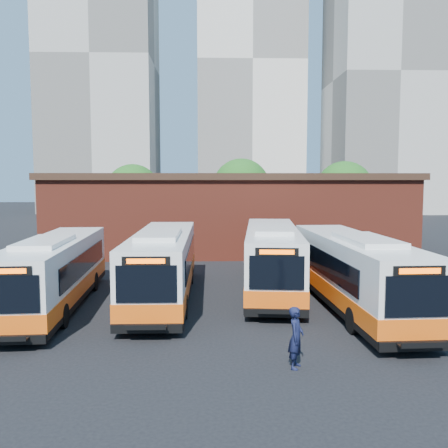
{
  "coord_description": "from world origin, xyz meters",
  "views": [
    {
      "loc": [
        -1.59,
        -20.12,
        5.89
      ],
      "look_at": [
        -0.82,
        5.77,
        3.49
      ],
      "focal_mm": 38.0,
      "sensor_mm": 36.0,
      "label": 1
    }
  ],
  "objects_px": {
    "bus_mideast": "(272,260)",
    "transit_worker": "(296,337)",
    "bus_west": "(55,275)",
    "bus_midwest": "(163,267)",
    "bus_east": "(354,275)"
  },
  "relations": [
    {
      "from": "bus_west",
      "to": "bus_east",
      "type": "height_order",
      "value": "bus_east"
    },
    {
      "from": "bus_mideast",
      "to": "transit_worker",
      "type": "bearing_deg",
      "value": -87.68
    },
    {
      "from": "transit_worker",
      "to": "bus_midwest",
      "type": "bearing_deg",
      "value": 51.31
    },
    {
      "from": "bus_midwest",
      "to": "transit_worker",
      "type": "distance_m",
      "value": 10.22
    },
    {
      "from": "bus_midwest",
      "to": "bus_mideast",
      "type": "distance_m",
      "value": 5.97
    },
    {
      "from": "transit_worker",
      "to": "bus_east",
      "type": "bearing_deg",
      "value": -8.0
    },
    {
      "from": "bus_midwest",
      "to": "bus_east",
      "type": "relative_size",
      "value": 1.0
    },
    {
      "from": "bus_east",
      "to": "transit_worker",
      "type": "relative_size",
      "value": 6.63
    },
    {
      "from": "bus_midwest",
      "to": "transit_worker",
      "type": "height_order",
      "value": "bus_midwest"
    },
    {
      "from": "bus_mideast",
      "to": "bus_east",
      "type": "xyz_separation_m",
      "value": [
        3.22,
        -4.02,
        -0.02
      ]
    },
    {
      "from": "bus_west",
      "to": "bus_mideast",
      "type": "distance_m",
      "value": 11.02
    },
    {
      "from": "bus_west",
      "to": "bus_midwest",
      "type": "distance_m",
      "value": 5.05
    },
    {
      "from": "bus_mideast",
      "to": "bus_midwest",
      "type": "bearing_deg",
      "value": -155.77
    },
    {
      "from": "transit_worker",
      "to": "bus_west",
      "type": "bearing_deg",
      "value": 74.56
    },
    {
      "from": "bus_west",
      "to": "bus_east",
      "type": "xyz_separation_m",
      "value": [
        13.76,
        -0.77,
        0.07
      ]
    }
  ]
}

